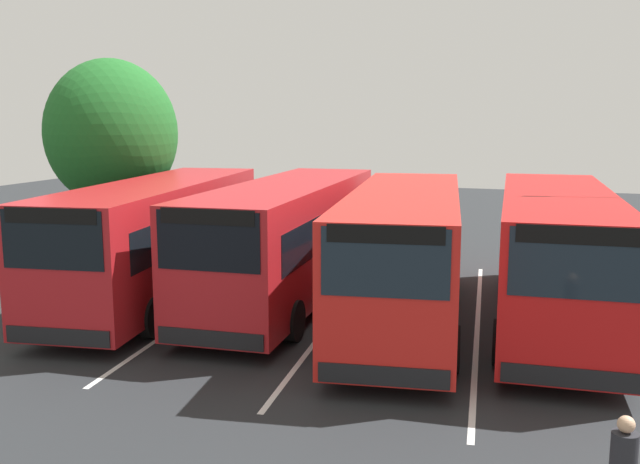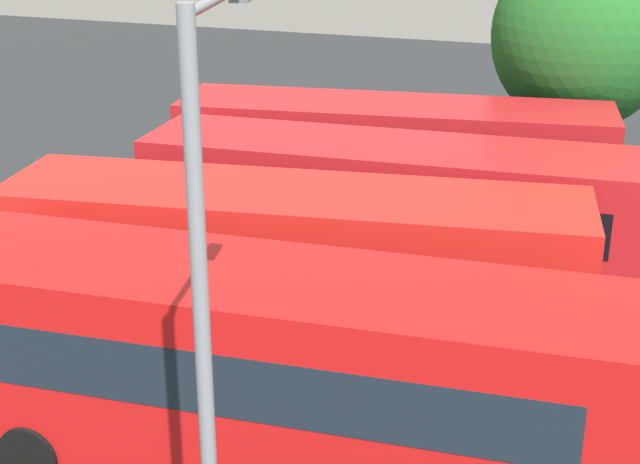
{
  "view_description": "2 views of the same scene",
  "coord_description": "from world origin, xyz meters",
  "px_view_note": "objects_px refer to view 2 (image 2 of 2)",
  "views": [
    {
      "loc": [
        17.12,
        5.26,
        5.14
      ],
      "look_at": [
        -1.48,
        -0.99,
        1.85
      ],
      "focal_mm": 39.72,
      "sensor_mm": 36.0,
      "label": 1
    },
    {
      "loc": [
        -5.4,
        16.41,
        8.62
      ],
      "look_at": [
        0.58,
        -0.74,
        1.51
      ],
      "focal_mm": 52.47,
      "sensor_mm": 36.0,
      "label": 2
    }
  ],
  "objects_px": {
    "bus_far_left": "(391,162)",
    "bus_center_left": "(390,211)",
    "bus_center_right": "(291,267)",
    "depot_tree": "(583,36)",
    "street_lamp": "(210,339)",
    "bus_far_right": "(268,367)"
  },
  "relations": [
    {
      "from": "bus_center_left",
      "to": "bus_center_right",
      "type": "relative_size",
      "value": 0.99
    },
    {
      "from": "depot_tree",
      "to": "street_lamp",
      "type": "bearing_deg",
      "value": 83.8
    },
    {
      "from": "bus_far_left",
      "to": "depot_tree",
      "type": "bearing_deg",
      "value": -142.32
    },
    {
      "from": "bus_center_left",
      "to": "bus_center_right",
      "type": "xyz_separation_m",
      "value": [
        0.95,
        3.44,
        0.0
      ]
    },
    {
      "from": "bus_far_left",
      "to": "bus_center_left",
      "type": "bearing_deg",
      "value": 96.73
    },
    {
      "from": "depot_tree",
      "to": "bus_far_left",
      "type": "bearing_deg",
      "value": 45.7
    },
    {
      "from": "bus_center_left",
      "to": "bus_center_right",
      "type": "distance_m",
      "value": 3.57
    },
    {
      "from": "bus_far_left",
      "to": "street_lamp",
      "type": "xyz_separation_m",
      "value": [
        -2.01,
        14.38,
        2.58
      ]
    },
    {
      "from": "bus_far_left",
      "to": "bus_far_right",
      "type": "distance_m",
      "value": 10.53
    },
    {
      "from": "bus_far_left",
      "to": "bus_far_right",
      "type": "bearing_deg",
      "value": 87.27
    },
    {
      "from": "bus_center_right",
      "to": "depot_tree",
      "type": "bearing_deg",
      "value": -118.25
    },
    {
      "from": "bus_center_left",
      "to": "bus_far_right",
      "type": "bearing_deg",
      "value": 86.97
    },
    {
      "from": "bus_far_left",
      "to": "bus_far_right",
      "type": "xyz_separation_m",
      "value": [
        -0.97,
        10.49,
        0.0
      ]
    },
    {
      "from": "bus_far_right",
      "to": "street_lamp",
      "type": "relative_size",
      "value": 1.41
    },
    {
      "from": "street_lamp",
      "to": "depot_tree",
      "type": "height_order",
      "value": "street_lamp"
    },
    {
      "from": "street_lamp",
      "to": "depot_tree",
      "type": "bearing_deg",
      "value": -17.04
    },
    {
      "from": "bus_far_right",
      "to": "street_lamp",
      "type": "bearing_deg",
      "value": 101.45
    },
    {
      "from": "bus_far_right",
      "to": "street_lamp",
      "type": "height_order",
      "value": "street_lamp"
    },
    {
      "from": "street_lamp",
      "to": "depot_tree",
      "type": "relative_size",
      "value": 1.08
    },
    {
      "from": "bus_far_left",
      "to": "street_lamp",
      "type": "height_order",
      "value": "street_lamp"
    },
    {
      "from": "street_lamp",
      "to": "depot_tree",
      "type": "distance_m",
      "value": 18.6
    },
    {
      "from": "bus_center_right",
      "to": "bus_far_right",
      "type": "bearing_deg",
      "value": 97.56
    }
  ]
}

